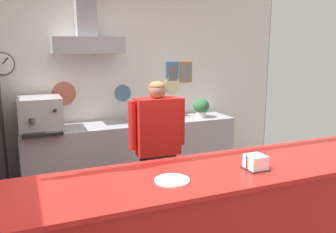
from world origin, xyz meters
name	(u,v)px	position (x,y,z in m)	size (l,w,h in m)	color
back_wall_assembly	(120,75)	(-0.02, 2.24, 1.54)	(4.92, 2.60, 2.90)	gray
back_prep_counter	(134,157)	(0.07, 1.99, 0.46)	(2.77, 0.53, 0.93)	#A3A5AD
shop_worker	(157,155)	(-0.03, 0.84, 0.84)	(0.59, 0.23, 1.58)	#232328
espresso_machine	(40,115)	(-1.06, 1.96, 1.13)	(0.48, 0.55, 0.40)	#B7BABF
potted_rosemary	(136,112)	(0.12, 2.00, 1.06)	(0.21, 0.21, 0.24)	#4C4C51
potted_thyme	(201,107)	(1.05, 1.95, 1.08)	(0.23, 0.23, 0.27)	beige
napkin_holder	(256,163)	(0.18, -0.45, 1.14)	(0.15, 0.15, 0.11)	#262628
condiment_plate	(172,180)	(-0.42, -0.43, 1.10)	(0.22, 0.22, 0.01)	white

